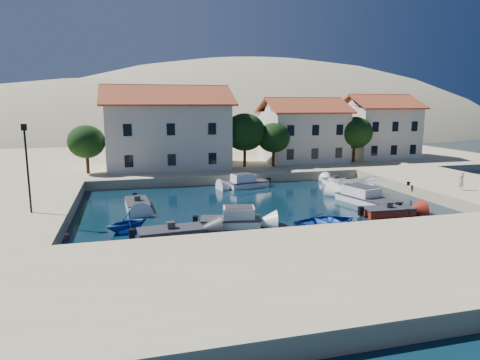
% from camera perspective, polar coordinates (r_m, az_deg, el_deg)
% --- Properties ---
extents(ground, '(400.00, 400.00, 0.00)m').
position_cam_1_polar(ground, '(27.76, 8.84, -7.98)').
color(ground, black).
rests_on(ground, ground).
extents(quay_south, '(52.00, 12.00, 1.00)m').
position_cam_1_polar(quay_south, '(22.56, 15.10, -11.21)').
color(quay_south, tan).
rests_on(quay_south, ground).
extents(quay_east, '(11.00, 20.00, 1.00)m').
position_cam_1_polar(quay_east, '(46.97, 27.20, -0.88)').
color(quay_east, tan).
rests_on(quay_east, ground).
extents(quay_west, '(8.00, 20.00, 1.00)m').
position_cam_1_polar(quay_west, '(35.99, -27.73, -4.01)').
color(quay_west, tan).
rests_on(quay_west, ground).
extents(quay_north, '(80.00, 36.00, 1.00)m').
position_cam_1_polar(quay_north, '(63.91, -3.24, 2.88)').
color(quay_north, tan).
rests_on(quay_north, ground).
extents(hills, '(254.00, 176.00, 99.00)m').
position_cam_1_polar(hills, '(154.37, -2.82, -1.81)').
color(hills, tan).
rests_on(hills, ground).
extents(building_left, '(14.70, 9.45, 9.70)m').
position_cam_1_polar(building_left, '(52.38, -9.72, 7.12)').
color(building_left, beige).
rests_on(building_left, quay_north).
extents(building_mid, '(10.50, 8.40, 8.30)m').
position_cam_1_polar(building_mid, '(57.87, 8.37, 6.73)').
color(building_mid, beige).
rests_on(building_mid, quay_north).
extents(building_right, '(9.45, 8.40, 8.80)m').
position_cam_1_polar(building_right, '(64.38, 17.96, 6.90)').
color(building_right, beige).
rests_on(building_right, quay_north).
extents(trees, '(37.30, 5.30, 6.45)m').
position_cam_1_polar(trees, '(51.99, 2.26, 6.02)').
color(trees, '#382314').
rests_on(trees, quay_north).
extents(lamppost, '(0.35, 0.25, 6.22)m').
position_cam_1_polar(lamppost, '(33.02, -26.55, 2.42)').
color(lamppost, black).
rests_on(lamppost, quay_west).
extents(bollards, '(29.36, 9.56, 0.30)m').
position_cam_1_polar(bollards, '(31.96, 10.72, -3.47)').
color(bollards, black).
rests_on(bollards, ground).
extents(motorboat_grey_sw, '(4.37, 2.22, 1.25)m').
position_cam_1_polar(motorboat_grey_sw, '(28.32, -9.18, -7.00)').
color(motorboat_grey_sw, '#2F2F34').
rests_on(motorboat_grey_sw, ground).
extents(cabin_cruiser_south, '(4.50, 2.64, 1.60)m').
position_cam_1_polar(cabin_cruiser_south, '(30.33, -1.27, -5.34)').
color(cabin_cruiser_south, white).
rests_on(cabin_cruiser_south, ground).
extents(rowboat_south, '(5.37, 4.28, 1.00)m').
position_cam_1_polar(rowboat_south, '(31.04, 11.58, -6.10)').
color(rowboat_south, '#1B4195').
rests_on(rowboat_south, ground).
extents(motorboat_red_se, '(4.01, 1.93, 1.25)m').
position_cam_1_polar(motorboat_red_se, '(35.33, 19.11, -3.98)').
color(motorboat_red_se, maroon).
rests_on(motorboat_red_se, ground).
extents(cabin_cruiser_east, '(3.64, 6.14, 1.60)m').
position_cam_1_polar(cabin_cruiser_east, '(38.68, 16.61, -2.37)').
color(cabin_cruiser_east, white).
rests_on(cabin_cruiser_east, ground).
extents(boat_east, '(5.13, 3.00, 1.87)m').
position_cam_1_polar(boat_east, '(42.75, 14.68, -1.76)').
color(boat_east, white).
rests_on(boat_east, ground).
extents(motorboat_white_ne, '(1.81, 3.56, 1.25)m').
position_cam_1_polar(motorboat_white_ne, '(46.36, 12.61, -0.38)').
color(motorboat_white_ne, white).
rests_on(motorboat_white_ne, ground).
extents(rowboat_west, '(3.82, 3.65, 1.56)m').
position_cam_1_polar(rowboat_west, '(30.28, -14.82, -6.65)').
color(rowboat_west, '#1B4195').
rests_on(rowboat_west, ground).
extents(motorboat_white_west, '(2.06, 4.21, 1.25)m').
position_cam_1_polar(motorboat_white_west, '(36.69, -13.52, -3.18)').
color(motorboat_white_west, white).
rests_on(motorboat_white_west, ground).
extents(cabin_cruiser_north, '(4.53, 2.65, 1.60)m').
position_cam_1_polar(cabin_cruiser_north, '(44.45, 1.06, -0.35)').
color(cabin_cruiser_north, white).
rests_on(cabin_cruiser_north, ground).
extents(pedestrian, '(0.66, 0.49, 1.64)m').
position_cam_1_polar(pedestrian, '(42.72, 27.42, -0.10)').
color(pedestrian, beige).
rests_on(pedestrian, quay_east).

